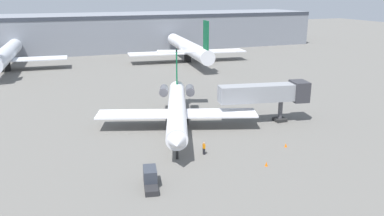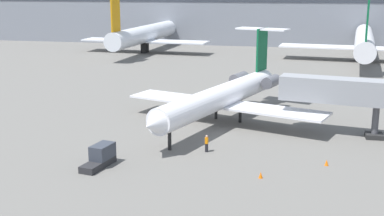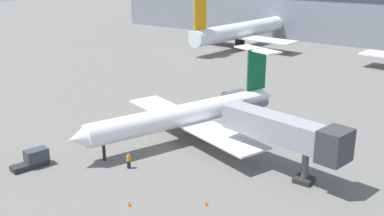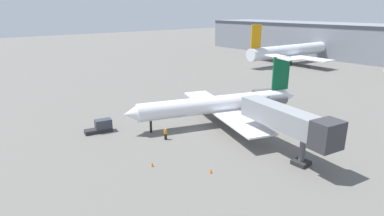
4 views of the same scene
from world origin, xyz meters
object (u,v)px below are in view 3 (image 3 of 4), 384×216
(regional_jet, at_px, (190,113))
(parked_airliner_west_end, at_px, (240,31))
(baggage_tug_lead, at_px, (34,159))
(traffic_cone_mid, at_px, (206,203))
(traffic_cone_near, at_px, (129,204))
(jet_bridge, at_px, (291,133))
(ground_crew_marshaller, at_px, (129,161))

(regional_jet, distance_m, parked_airliner_west_end, 64.19)
(baggage_tug_lead, relative_size, traffic_cone_mid, 7.63)
(traffic_cone_near, distance_m, parked_airliner_west_end, 81.95)
(jet_bridge, height_order, baggage_tug_lead, jet_bridge)
(jet_bridge, height_order, traffic_cone_near, jet_bridge)
(regional_jet, bearing_deg, parked_airliner_west_end, 115.23)
(jet_bridge, xyz_separation_m, baggage_tug_lead, (-23.20, -14.23, -3.90))
(jet_bridge, relative_size, baggage_tug_lead, 3.47)
(jet_bridge, relative_size, traffic_cone_mid, 26.51)
(regional_jet, xyz_separation_m, jet_bridge, (14.53, -2.54, 1.41))
(jet_bridge, bearing_deg, traffic_cone_mid, -108.53)
(traffic_cone_near, height_order, traffic_cone_mid, same)
(ground_crew_marshaller, height_order, baggage_tug_lead, baggage_tug_lead)
(parked_airliner_west_end, bearing_deg, regional_jet, -64.77)
(regional_jet, relative_size, traffic_cone_near, 52.55)
(baggage_tug_lead, relative_size, traffic_cone_near, 7.63)
(regional_jet, bearing_deg, baggage_tug_lead, -117.34)
(traffic_cone_mid, bearing_deg, parked_airliner_west_end, 118.59)
(regional_jet, xyz_separation_m, ground_crew_marshaller, (-0.08, -10.99, -2.47))
(baggage_tug_lead, height_order, traffic_cone_near, baggage_tug_lead)
(regional_jet, xyz_separation_m, traffic_cone_near, (5.59, -16.87, -3.06))
(regional_jet, xyz_separation_m, traffic_cone_mid, (11.16, -12.60, -3.06))
(traffic_cone_near, xyz_separation_m, traffic_cone_mid, (5.56, 4.26, 0.00))
(baggage_tug_lead, bearing_deg, parked_airliner_west_end, 104.02)
(jet_bridge, distance_m, ground_crew_marshaller, 17.31)
(ground_crew_marshaller, distance_m, traffic_cone_near, 8.19)
(baggage_tug_lead, bearing_deg, ground_crew_marshaller, 33.94)
(traffic_cone_near, relative_size, traffic_cone_mid, 1.00)
(traffic_cone_near, bearing_deg, ground_crew_marshaller, 133.94)
(ground_crew_marshaller, distance_m, traffic_cone_mid, 11.37)
(regional_jet, relative_size, jet_bridge, 1.98)
(jet_bridge, xyz_separation_m, parked_airliner_west_end, (-41.88, 60.60, -0.47))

